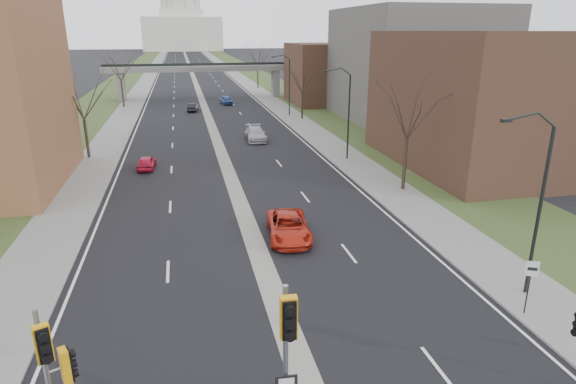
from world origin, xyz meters
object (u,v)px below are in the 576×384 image
object	(u,v)px
car_left_far	(193,107)
car_right_mid	(256,134)
signal_pole_left	(54,365)
speed_limit_sign	(530,278)
car_left_near	(147,162)
car_right_near	(289,227)
signal_pole_median	(287,347)
car_right_far	(226,100)

from	to	relation	value
car_left_far	car_right_mid	xyz separation A→B (m)	(6.39, -23.10, 0.13)
signal_pole_left	speed_limit_sign	size ratio (longest dim) A/B	1.98
car_left_near	car_left_far	distance (m)	33.33
car_right_near	car_right_mid	bearing A→B (deg)	91.41
signal_pole_median	car_right_mid	xyz separation A→B (m)	(5.74, 43.29, -3.14)
car_right_mid	signal_pole_median	bearing A→B (deg)	-95.85
car_right_far	signal_pole_median	bearing A→B (deg)	-100.03
signal_pole_left	car_left_near	size ratio (longest dim) A/B	1.40
signal_pole_left	car_left_far	world-z (taller)	signal_pole_left
car_left_far	car_right_mid	bearing A→B (deg)	113.12
speed_limit_sign	car_right_mid	distance (m)	38.70
signal_pole_median	signal_pole_left	bearing A→B (deg)	171.17
signal_pole_left	speed_limit_sign	xyz separation A→B (m)	(18.16, 3.72, -1.42)
car_right_far	car_right_near	bearing A→B (deg)	-97.67
signal_pole_median	car_right_far	distance (m)	73.17
speed_limit_sign	car_right_mid	bearing A→B (deg)	123.54
car_left_far	car_right_far	xyz separation A→B (m)	(5.89, 6.52, 0.09)
car_left_near	car_right_mid	xyz separation A→B (m)	(11.58, 9.82, 0.14)
signal_pole_left	car_right_near	size ratio (longest dim) A/B	0.96
signal_pole_left	car_left_far	xyz separation A→B (m)	(5.62, 65.01, -2.66)
speed_limit_sign	car_right_far	xyz separation A→B (m)	(-6.65, 67.82, -1.15)
signal_pole_median	car_left_far	bearing A→B (deg)	94.11
car_left_far	car_right_far	world-z (taller)	car_right_far
signal_pole_median	car_left_near	distance (m)	34.13
car_left_near	speed_limit_sign	bearing A→B (deg)	126.62
speed_limit_sign	car_right_near	world-z (taller)	speed_limit_sign
signal_pole_left	car_left_far	distance (m)	65.31
car_right_near	car_right_far	bearing A→B (deg)	94.31
car_left_far	car_right_near	distance (m)	50.95
signal_pole_median	car_left_near	bearing A→B (deg)	103.44
signal_pole_left	signal_pole_median	world-z (taller)	signal_pole_median
signal_pole_left	car_right_near	xyz separation A→B (m)	(9.77, 14.23, -2.56)
signal_pole_median	car_right_mid	bearing A→B (deg)	85.99
signal_pole_left	car_right_far	bearing A→B (deg)	56.08
signal_pole_left	car_right_far	distance (m)	72.50
car_left_near	car_left_far	size ratio (longest dim) A/B	0.95
signal_pole_median	car_right_far	bearing A→B (deg)	89.44
signal_pole_left	car_left_near	distance (m)	32.20
signal_pole_median	car_right_near	size ratio (longest dim) A/B	1.07
speed_limit_sign	car_right_far	size ratio (longest dim) A/B	0.61
signal_pole_left	car_left_near	world-z (taller)	signal_pole_left
signal_pole_left	car_right_mid	xyz separation A→B (m)	(12.01, 41.91, -2.53)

